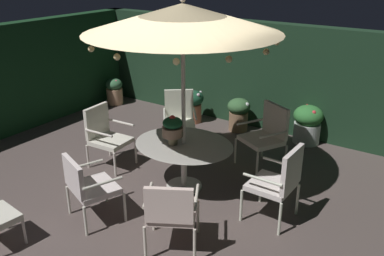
% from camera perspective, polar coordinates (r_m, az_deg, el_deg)
% --- Properties ---
extents(ground_plane, '(8.07, 6.93, 0.02)m').
position_cam_1_polar(ground_plane, '(6.16, -4.27, -9.19)').
color(ground_plane, '#554845').
extents(hedge_backdrop_rear, '(8.07, 0.30, 2.08)m').
position_cam_1_polar(hedge_backdrop_rear, '(8.39, 9.72, 7.01)').
color(hedge_backdrop_rear, '#1A3320').
rests_on(hedge_backdrop_rear, ground_plane).
extents(patio_dining_table, '(1.48, 1.25, 0.72)m').
position_cam_1_polar(patio_dining_table, '(6.07, -1.12, -3.17)').
color(patio_dining_table, silver).
rests_on(patio_dining_table, ground_plane).
extents(patio_umbrella, '(2.61, 2.61, 2.74)m').
position_cam_1_polar(patio_umbrella, '(5.54, -1.27, 14.70)').
color(patio_umbrella, silver).
rests_on(patio_umbrella, ground_plane).
extents(centerpiece_planter, '(0.30, 0.30, 0.44)m').
position_cam_1_polar(centerpiece_planter, '(5.90, -2.66, 0.02)').
color(centerpiece_planter, '#7D7251').
rests_on(centerpiece_planter, patio_dining_table).
extents(patio_chair_north, '(0.64, 0.60, 0.99)m').
position_cam_1_polar(patio_chair_north, '(6.93, -11.72, -0.72)').
color(patio_chair_north, silver).
rests_on(patio_chair_north, ground_plane).
extents(patio_chair_northeast, '(0.78, 0.74, 0.90)m').
position_cam_1_polar(patio_chair_northeast, '(5.51, -14.09, -7.43)').
color(patio_chair_northeast, silver).
rests_on(patio_chair_northeast, ground_plane).
extents(patio_chair_east, '(0.80, 0.80, 0.94)m').
position_cam_1_polar(patio_chair_east, '(4.80, -2.85, -11.07)').
color(patio_chair_east, beige).
rests_on(patio_chair_east, ground_plane).
extents(patio_chair_southeast, '(0.58, 0.60, 1.05)m').
position_cam_1_polar(patio_chair_southeast, '(5.42, 11.82, -6.88)').
color(patio_chair_southeast, silver).
rests_on(patio_chair_southeast, ground_plane).
extents(patio_chair_south, '(0.83, 0.81, 1.03)m').
position_cam_1_polar(patio_chair_south, '(6.82, 10.17, -0.58)').
color(patio_chair_south, silver).
rests_on(patio_chair_south, ground_plane).
extents(patio_chair_southwest, '(0.83, 0.84, 1.01)m').
position_cam_1_polar(patio_chair_southwest, '(7.47, -1.71, 1.50)').
color(patio_chair_southwest, silver).
rests_on(patio_chair_southwest, ground_plane).
extents(potted_plant_back_center, '(0.45, 0.45, 0.66)m').
position_cam_1_polar(potted_plant_back_center, '(8.28, 6.37, 2.07)').
color(potted_plant_back_center, '#8A6649').
rests_on(potted_plant_back_center, ground_plane).
extents(potted_plant_back_right, '(0.45, 0.45, 0.67)m').
position_cam_1_polar(potted_plant_back_right, '(8.66, 0.07, 3.24)').
color(potted_plant_back_right, '#B1674A').
rests_on(potted_plant_back_right, ground_plane).
extents(potted_plant_left_near, '(0.54, 0.54, 0.72)m').
position_cam_1_polar(potted_plant_left_near, '(7.94, 15.47, 0.62)').
color(potted_plant_left_near, silver).
rests_on(potted_plant_left_near, ground_plane).
extents(potted_plant_right_near, '(0.38, 0.38, 0.61)m').
position_cam_1_polar(potted_plant_right_near, '(9.93, -10.52, 4.98)').
color(potted_plant_right_near, tan).
rests_on(potted_plant_right_near, ground_plane).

